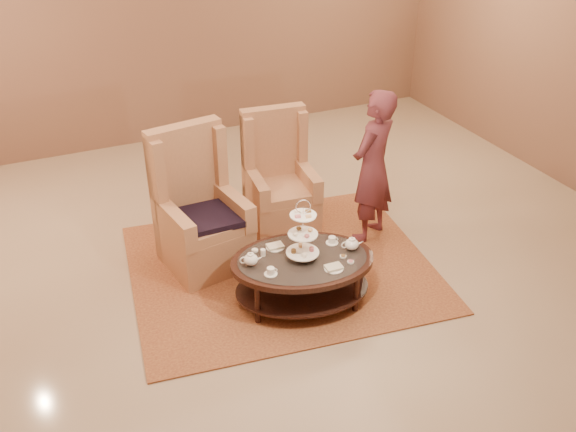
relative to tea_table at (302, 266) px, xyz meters
name	(u,v)px	position (x,y,z in m)	size (l,w,h in m)	color
ground	(290,288)	(-0.01, 0.23, -0.40)	(8.00, 8.00, 0.00)	tan
ceiling	(290,288)	(-0.01, 0.23, -0.40)	(8.00, 8.00, 0.02)	white
wall_back	(165,13)	(-0.01, 4.23, 1.35)	(8.00, 0.04, 3.50)	#865D49
rug	(281,267)	(0.04, 0.57, -0.39)	(3.21, 2.79, 0.02)	#AF703E
tea_table	(302,266)	(0.00, 0.00, 0.00)	(1.47, 1.17, 1.09)	black
armchair_left	(200,220)	(-0.64, 1.04, 0.08)	(0.87, 0.89, 1.41)	tan
armchair_right	(279,188)	(0.38, 1.41, 0.04)	(0.77, 0.79, 1.29)	tan
person	(373,167)	(1.15, 0.75, 0.43)	(0.72, 0.64, 1.65)	brown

